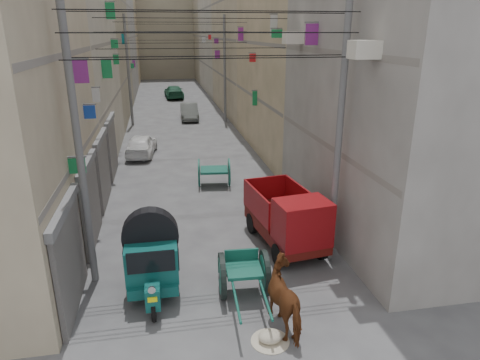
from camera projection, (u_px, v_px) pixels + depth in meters
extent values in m
cube|color=slate|center=(75.00, 156.00, 13.14)|extent=(0.25, 9.80, 0.18)
cube|color=slate|center=(61.00, 55.00, 12.15)|extent=(0.25, 9.80, 0.18)
cube|color=#B6AE9C|center=(26.00, 48.00, 21.75)|extent=(8.00, 12.00, 12.00)
cube|color=slate|center=(110.00, 101.00, 23.35)|extent=(0.25, 11.76, 0.18)
cube|color=slate|center=(104.00, 44.00, 22.36)|extent=(0.25, 11.76, 0.18)
cube|color=gray|center=(71.00, 29.00, 33.49)|extent=(8.00, 14.00, 14.00)
cube|color=slate|center=(126.00, 77.00, 35.41)|extent=(0.25, 13.72, 0.18)
cube|color=slate|center=(122.00, 39.00, 34.42)|extent=(0.25, 13.72, 0.18)
cube|color=#9E9994|center=(95.00, 40.00, 46.84)|extent=(8.00, 14.00, 11.80)
cube|color=slate|center=(134.00, 65.00, 48.41)|extent=(0.25, 13.72, 0.18)
cube|color=slate|center=(131.00, 37.00, 47.42)|extent=(0.25, 13.72, 0.18)
cube|color=slate|center=(129.00, 8.00, 46.43)|extent=(0.25, 13.72, 0.18)
cube|color=tan|center=(107.00, 32.00, 58.63)|extent=(8.00, 12.00, 13.50)
cube|color=slate|center=(138.00, 58.00, 60.47)|extent=(0.25, 11.76, 0.18)
cube|color=slate|center=(136.00, 36.00, 59.48)|extent=(0.25, 11.76, 0.18)
cube|color=slate|center=(135.00, 13.00, 58.49)|extent=(0.25, 11.76, 0.18)
cube|color=#9E9994|center=(446.00, 42.00, 14.15)|extent=(8.00, 10.00, 13.00)
cube|color=slate|center=(328.00, 144.00, 14.57)|extent=(0.25, 9.80, 0.18)
cube|color=slate|center=(335.00, 52.00, 13.58)|extent=(0.25, 9.80, 0.18)
cube|color=tan|center=(324.00, 46.00, 24.53)|extent=(8.00, 12.00, 12.00)
cube|color=slate|center=(257.00, 97.00, 24.78)|extent=(0.25, 11.76, 0.18)
cube|color=slate|center=(258.00, 43.00, 23.79)|extent=(0.25, 11.76, 0.18)
cube|color=#BBAD8E|center=(269.00, 29.00, 36.26)|extent=(8.00, 14.00, 14.00)
cube|color=slate|center=(224.00, 76.00, 36.84)|extent=(0.25, 13.72, 0.18)
cube|color=slate|center=(223.00, 39.00, 35.85)|extent=(0.25, 13.72, 0.18)
cube|color=slate|center=(223.00, 0.00, 34.86)|extent=(0.25, 13.72, 0.18)
cube|color=#B6AE9C|center=(239.00, 39.00, 49.61)|extent=(8.00, 14.00, 11.80)
cube|color=slate|center=(206.00, 64.00, 49.83)|extent=(0.25, 13.72, 0.18)
cube|color=slate|center=(205.00, 37.00, 48.84)|extent=(0.25, 13.72, 0.18)
cube|color=slate|center=(205.00, 9.00, 47.85)|extent=(0.25, 13.72, 0.18)
cube|color=gray|center=(222.00, 32.00, 61.40)|extent=(8.00, 12.00, 13.50)
cube|color=slate|center=(196.00, 57.00, 61.90)|extent=(0.25, 11.76, 0.18)
cube|color=slate|center=(196.00, 36.00, 60.91)|extent=(0.25, 11.76, 0.18)
cube|color=slate|center=(195.00, 13.00, 59.92)|extent=(0.25, 11.76, 0.18)
cube|color=gray|center=(165.00, 33.00, 66.59)|extent=(22.00, 10.00, 13.00)
cube|color=#46464A|center=(71.00, 262.00, 10.83)|extent=(0.12, 3.00, 2.60)
cube|color=slate|center=(64.00, 209.00, 10.36)|extent=(0.18, 3.20, 0.25)
cube|color=#46464A|center=(91.00, 206.00, 14.27)|extent=(0.12, 3.00, 2.60)
cube|color=slate|center=(87.00, 165.00, 13.79)|extent=(0.18, 3.20, 0.25)
cube|color=#46464A|center=(104.00, 172.00, 17.70)|extent=(0.12, 3.00, 2.60)
cube|color=slate|center=(100.00, 138.00, 17.23)|extent=(0.18, 3.20, 0.25)
cube|color=#46464A|center=(112.00, 149.00, 21.23)|extent=(0.12, 3.00, 2.60)
cube|color=slate|center=(110.00, 120.00, 20.75)|extent=(0.18, 3.20, 0.25)
cube|color=#882585|center=(216.00, 41.00, 37.99)|extent=(0.38, 0.08, 0.41)
cube|color=#882585|center=(134.00, 64.00, 44.24)|extent=(0.27, 0.08, 0.71)
cube|color=#178243|center=(77.00, 166.00, 11.69)|extent=(0.44, 0.08, 0.42)
cube|color=#178243|center=(107.00, 69.00, 19.79)|extent=(0.45, 0.08, 0.84)
cube|color=silver|center=(204.00, 40.00, 47.84)|extent=(0.41, 0.08, 0.59)
cube|color=#173DA3|center=(90.00, 112.00, 14.49)|extent=(0.38, 0.08, 0.44)
cube|color=#882585|center=(217.00, 55.00, 37.67)|extent=(0.43, 0.08, 0.72)
cube|color=red|center=(210.00, 37.00, 42.86)|extent=(0.28, 0.08, 0.44)
cube|color=#178243|center=(110.00, 11.00, 22.81)|extent=(0.48, 0.08, 0.84)
cube|color=#178243|center=(132.00, 66.00, 40.94)|extent=(0.31, 0.08, 0.44)
cube|color=red|center=(252.00, 58.00, 24.02)|extent=(0.35, 0.08, 0.45)
cube|color=#882585|center=(241.00, 34.00, 26.98)|extent=(0.34, 0.08, 0.79)
cube|color=silver|center=(96.00, 95.00, 16.49)|extent=(0.28, 0.08, 0.52)
cube|color=#0C808B|center=(124.00, 39.00, 32.24)|extent=(0.28, 0.08, 0.74)
cube|color=#178243|center=(255.00, 98.00, 24.27)|extent=(0.26, 0.08, 0.80)
cube|color=silver|center=(312.00, 36.00, 14.64)|extent=(0.34, 0.08, 0.55)
cube|color=#882585|center=(80.00, 72.00, 12.90)|extent=(0.47, 0.08, 0.67)
cube|color=#178243|center=(115.00, 44.00, 24.43)|extent=(0.40, 0.08, 0.47)
cube|color=#178243|center=(116.00, 60.00, 25.20)|extent=(0.32, 0.08, 0.55)
cube|color=#178243|center=(277.00, 34.00, 18.67)|extent=(0.47, 0.08, 0.35)
cube|color=silver|center=(274.00, 25.00, 19.35)|extent=(0.32, 0.08, 0.89)
cube|color=#882585|center=(312.00, 34.00, 14.54)|extent=(0.44, 0.08, 0.69)
cube|color=silver|center=(65.00, 184.00, 11.36)|extent=(0.10, 3.20, 0.80)
cube|color=silver|center=(103.00, 119.00, 19.71)|extent=(0.10, 3.20, 0.80)
cube|color=silver|center=(122.00, 87.00, 30.85)|extent=(0.10, 3.20, 0.80)
cube|color=#0C808B|center=(131.00, 72.00, 41.99)|extent=(0.10, 3.20, 0.80)
cube|color=gold|center=(351.00, 167.00, 12.77)|extent=(0.10, 3.20, 0.80)
cube|color=#173DA3|center=(274.00, 113.00, 21.12)|extent=(0.10, 3.20, 0.80)
cube|color=gold|center=(233.00, 85.00, 32.26)|extent=(0.10, 3.20, 0.80)
cube|color=gold|center=(213.00, 71.00, 43.39)|extent=(0.10, 3.20, 0.80)
cube|color=silver|center=(364.00, 50.00, 10.65)|extent=(0.70, 0.55, 0.45)
cube|color=silver|center=(293.00, 38.00, 16.15)|extent=(0.70, 0.55, 0.45)
cylinder|color=slate|center=(78.00, 146.00, 11.11)|extent=(0.20, 0.20, 8.00)
cylinder|color=slate|center=(339.00, 135.00, 12.36)|extent=(0.20, 0.20, 8.00)
cylinder|color=slate|center=(128.00, 72.00, 31.53)|extent=(0.20, 0.20, 8.00)
cylinder|color=slate|center=(225.00, 70.00, 32.78)|extent=(0.20, 0.20, 8.00)
cylinder|color=black|center=(217.00, 58.00, 10.55)|extent=(7.40, 0.02, 0.02)
cylinder|color=black|center=(216.00, 33.00, 10.35)|extent=(7.40, 0.02, 0.02)
cylinder|color=black|center=(216.00, 11.00, 10.18)|extent=(7.40, 0.02, 0.02)
cylinder|color=black|center=(212.00, 56.00, 11.47)|extent=(7.40, 0.02, 0.02)
cylinder|color=black|center=(211.00, 33.00, 11.28)|extent=(7.40, 0.02, 0.02)
cylinder|color=black|center=(211.00, 12.00, 11.11)|extent=(7.40, 0.02, 0.02)
cylinder|color=black|center=(194.00, 48.00, 16.58)|extent=(7.40, 0.02, 0.02)
cylinder|color=black|center=(194.00, 32.00, 16.38)|extent=(7.40, 0.02, 0.02)
cylinder|color=black|center=(193.00, 18.00, 16.22)|extent=(7.40, 0.02, 0.02)
cylinder|color=black|center=(182.00, 43.00, 24.00)|extent=(7.40, 0.02, 0.02)
cylinder|color=black|center=(182.00, 32.00, 23.80)|extent=(7.40, 0.02, 0.02)
cylinder|color=black|center=(182.00, 22.00, 23.64)|extent=(7.40, 0.02, 0.02)
cylinder|color=black|center=(176.00, 40.00, 31.43)|extent=(7.40, 0.02, 0.02)
cylinder|color=black|center=(176.00, 31.00, 31.23)|extent=(7.40, 0.02, 0.02)
cylinder|color=black|center=(175.00, 24.00, 31.06)|extent=(7.40, 0.02, 0.02)
cylinder|color=black|center=(154.00, 310.00, 10.61)|extent=(0.13, 0.58, 0.58)
cylinder|color=black|center=(134.00, 271.00, 12.35)|extent=(0.13, 0.58, 0.58)
cylinder|color=black|center=(174.00, 267.00, 12.55)|extent=(0.13, 0.58, 0.58)
cube|color=#0D4B48|center=(153.00, 274.00, 11.80)|extent=(1.30, 1.98, 0.29)
cube|color=#0D4B48|center=(153.00, 297.00, 10.55)|extent=(0.36, 0.47, 0.57)
cylinder|color=silver|center=(152.00, 290.00, 10.21)|extent=(0.19, 0.05, 0.19)
cube|color=#EEED0D|center=(152.00, 300.00, 10.28)|extent=(0.23, 0.03, 0.12)
cube|color=#0D4B48|center=(152.00, 254.00, 11.65)|extent=(1.36, 1.77, 0.99)
cube|color=black|center=(151.00, 262.00, 10.73)|extent=(1.20, 0.06, 0.57)
cube|color=black|center=(126.00, 253.00, 11.50)|extent=(0.04, 1.25, 0.68)
cube|color=black|center=(177.00, 248.00, 11.74)|extent=(0.04, 1.25, 0.68)
cube|color=silver|center=(153.00, 289.00, 10.96)|extent=(1.30, 0.05, 0.06)
cylinder|color=black|center=(222.00, 276.00, 11.47)|extent=(0.20, 1.26, 1.25)
cylinder|color=#125242|center=(222.00, 276.00, 11.47)|extent=(0.20, 0.98, 0.98)
cylinder|color=slate|center=(222.00, 276.00, 11.47)|extent=(0.21, 0.17, 0.16)
cylinder|color=black|center=(265.00, 273.00, 11.61)|extent=(0.20, 1.26, 1.25)
cylinder|color=#125242|center=(265.00, 273.00, 11.61)|extent=(0.20, 0.98, 0.98)
cylinder|color=slate|center=(265.00, 273.00, 11.61)|extent=(0.21, 0.17, 0.16)
cylinder|color=slate|center=(244.00, 274.00, 11.54)|extent=(1.21, 0.14, 0.07)
cube|color=#125242|center=(244.00, 269.00, 11.49)|extent=(0.99, 1.03, 0.09)
cube|color=#125242|center=(241.00, 254.00, 11.84)|extent=(0.94, 0.12, 0.31)
cylinder|color=#125242|center=(235.00, 297.00, 10.42)|extent=(0.17, 2.06, 0.06)
cylinder|color=#125242|center=(264.00, 294.00, 10.51)|extent=(0.17, 2.06, 0.06)
cylinder|color=black|center=(279.00, 255.00, 13.07)|extent=(0.29, 0.74, 0.72)
cylinder|color=black|center=(252.00, 223.00, 15.23)|extent=(0.29, 0.74, 0.72)
cylinder|color=black|center=(320.00, 248.00, 13.49)|extent=(0.29, 0.74, 0.72)
cylinder|color=black|center=(289.00, 218.00, 15.65)|extent=(0.29, 0.74, 0.72)
cube|color=#520F0B|center=(284.00, 228.00, 14.28)|extent=(2.06, 3.80, 0.38)
cube|color=maroon|center=(302.00, 223.00, 12.89)|extent=(1.73, 1.35, 1.37)
cube|color=black|center=(310.00, 226.00, 12.39)|extent=(1.42, 0.25, 0.60)
cube|color=#520F0B|center=(278.00, 213.00, 14.72)|extent=(1.95, 2.61, 0.13)
cube|color=maroon|center=(256.00, 203.00, 14.33)|extent=(0.39, 2.40, 0.93)
cube|color=maroon|center=(299.00, 198.00, 14.80)|extent=(0.39, 2.40, 0.93)
cube|color=maroon|center=(265.00, 189.00, 15.63)|extent=(1.64, 0.28, 0.93)
cylinder|color=#125242|center=(199.00, 173.00, 19.74)|extent=(0.21, 1.29, 1.29)
cylinder|color=#125242|center=(229.00, 172.00, 19.84)|extent=(0.21, 1.29, 1.29)
cube|color=#125242|center=(214.00, 170.00, 19.75)|extent=(1.35, 1.22, 0.10)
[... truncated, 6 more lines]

